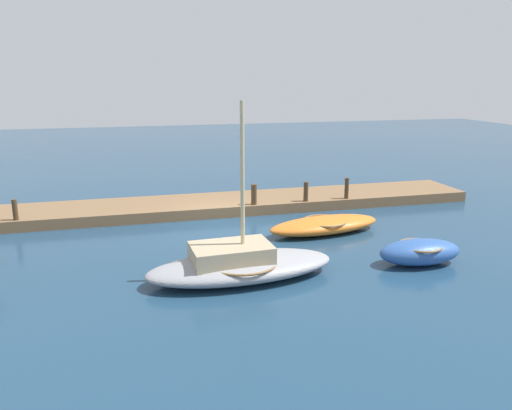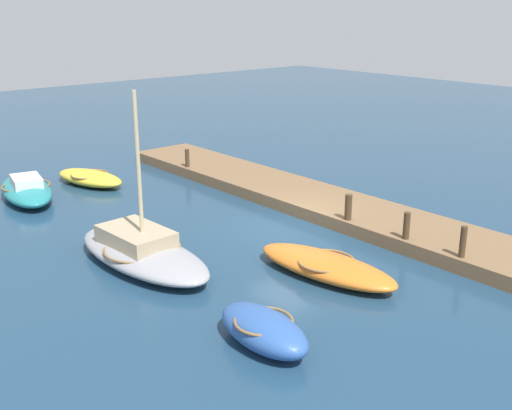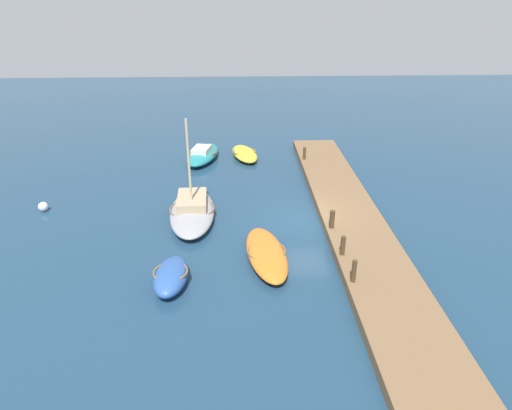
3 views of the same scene
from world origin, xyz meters
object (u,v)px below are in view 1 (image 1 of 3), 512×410
object	(u,v)px
dinghy_blue	(420,252)
mooring_post_mid_west	(306,192)
mooring_post_mid_east	(254,194)
rowboat_orange	(325,225)
sailboat_grey	(240,264)
mooring_post_east	(15,210)
mooring_post_west	(347,188)

from	to	relation	value
dinghy_blue	mooring_post_mid_west	xyz separation A→B (m)	(1.25, -6.97, 0.47)
dinghy_blue	mooring_post_mid_east	world-z (taller)	mooring_post_mid_east
rowboat_orange	dinghy_blue	xyz separation A→B (m)	(-1.65, 3.82, 0.10)
dinghy_blue	mooring_post_mid_east	distance (m)	7.86
sailboat_grey	mooring_post_mid_east	world-z (taller)	sailboat_grey
mooring_post_east	sailboat_grey	bearing A→B (deg)	137.25
rowboat_orange	mooring_post_mid_west	size ratio (longest dim) A/B	5.48
mooring_post_mid_east	mooring_post_mid_west	bearing A→B (deg)	180.00
sailboat_grey	mooring_post_mid_east	bearing A→B (deg)	-110.76
mooring_post_mid_west	mooring_post_east	distance (m)	11.70
rowboat_orange	mooring_post_east	world-z (taller)	mooring_post_east
rowboat_orange	mooring_post_east	bearing A→B (deg)	-23.25
mooring_post_mid_east	sailboat_grey	bearing A→B (deg)	72.11
mooring_post_west	mooring_post_mid_west	bearing A→B (deg)	0.00
sailboat_grey	mooring_post_west	distance (m)	9.27
mooring_post_mid_east	mooring_post_east	distance (m)	9.36
dinghy_blue	rowboat_orange	bearing A→B (deg)	-63.91
rowboat_orange	mooring_post_west	bearing A→B (deg)	-133.99
sailboat_grey	dinghy_blue	bearing A→B (deg)	174.08
mooring_post_west	mooring_post_east	distance (m)	13.63
rowboat_orange	sailboat_grey	bearing A→B (deg)	32.91
mooring_post_west	mooring_post_east	bearing A→B (deg)	0.00
rowboat_orange	mooring_post_east	distance (m)	11.75
dinghy_blue	mooring_post_east	xyz separation A→B (m)	(12.96, -6.97, 0.44)
mooring_post_west	mooring_post_mid_east	bearing A→B (deg)	0.00
rowboat_orange	mooring_post_west	xyz separation A→B (m)	(-2.32, -3.15, 0.61)
mooring_post_west	mooring_post_east	xyz separation A→B (m)	(13.63, 0.00, -0.07)
sailboat_grey	mooring_post_mid_west	xyz separation A→B (m)	(-4.49, -6.67, 0.44)
mooring_post_mid_east	rowboat_orange	bearing A→B (deg)	121.70
sailboat_grey	mooring_post_east	size ratio (longest dim) A/B	7.14
dinghy_blue	mooring_post_west	distance (m)	7.02
mooring_post_west	mooring_post_mid_east	world-z (taller)	mooring_post_west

